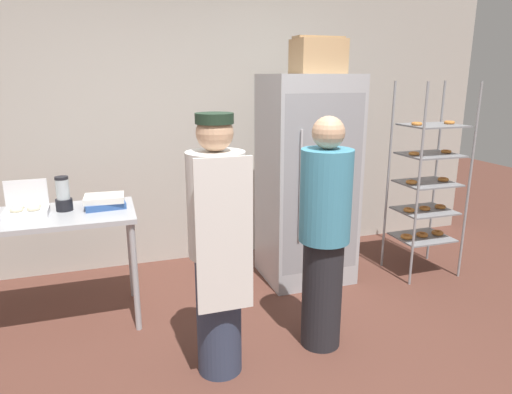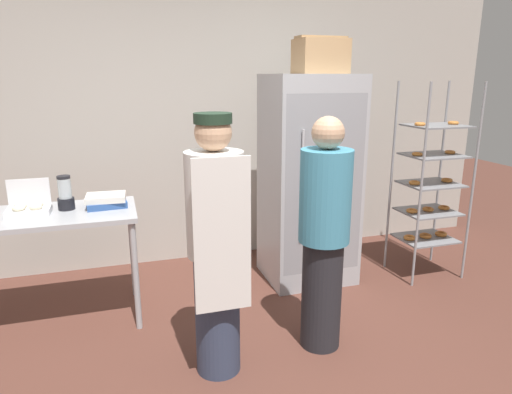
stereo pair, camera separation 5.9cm
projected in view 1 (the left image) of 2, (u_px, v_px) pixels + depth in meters
name	position (u px, v px, depth m)	size (l,w,h in m)	color
ground_plane	(277.00, 391.00, 2.72)	(14.00, 14.00, 0.00)	brown
back_wall	(195.00, 120.00, 4.46)	(6.40, 0.12, 2.80)	#B7B2A8
refrigerator	(307.00, 180.00, 4.07)	(0.76, 0.69, 1.84)	#ADAFB5
baking_rack	(427.00, 185.00, 4.19)	(0.56, 0.47, 1.78)	#93969B
prep_counter	(49.00, 227.00, 3.28)	(1.21, 0.65, 0.86)	#ADAFB5
donut_box	(26.00, 210.00, 3.21)	(0.29, 0.20, 0.24)	white
blender_pitcher	(63.00, 196.00, 3.33)	(0.12, 0.12, 0.25)	black
binder_stack	(104.00, 201.00, 3.42)	(0.31, 0.26, 0.09)	#2D5193
cardboard_storage_box	(318.00, 56.00, 3.77)	(0.41, 0.31, 0.30)	tan
person_baker	(218.00, 245.00, 2.71)	(0.34, 0.36, 1.63)	#333D56
person_customer	(324.00, 234.00, 3.01)	(0.34, 0.34, 1.59)	#232328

